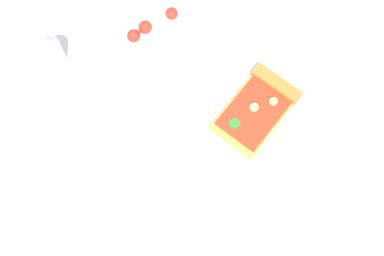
% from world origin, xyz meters
% --- Properties ---
extents(ground_plane, '(2.40, 2.40, 0.00)m').
position_xyz_m(ground_plane, '(0.00, 0.00, 0.00)').
color(ground_plane, silver).
rests_on(ground_plane, ground).
extents(plate, '(0.28, 0.28, 0.01)m').
position_xyz_m(plate, '(-0.02, 0.02, 0.01)').
color(plate, white).
rests_on(plate, ground_plane).
extents(pizza_slice_main, '(0.13, 0.09, 0.02)m').
position_xyz_m(pizza_slice_main, '(-0.04, -0.03, 0.02)').
color(pizza_slice_main, gold).
rests_on(pizza_slice_main, plate).
extents(salad_bowl, '(0.11, 0.11, 0.07)m').
position_xyz_m(salad_bowl, '(-0.05, -0.22, 0.03)').
color(salad_bowl, white).
rests_on(salad_bowl, ground_plane).
extents(pepper_shaker, '(0.03, 0.03, 0.06)m').
position_xyz_m(pepper_shaker, '(0.06, -0.33, 0.03)').
color(pepper_shaker, silver).
rests_on(pepper_shaker, ground_plane).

